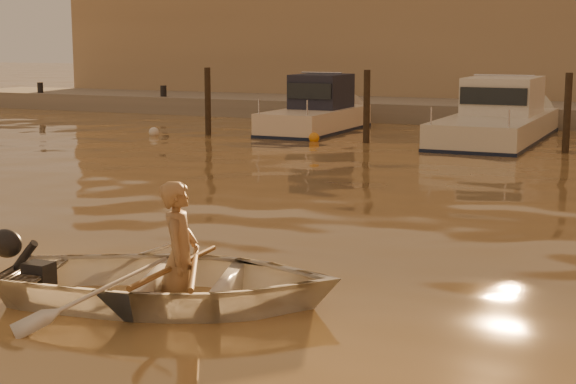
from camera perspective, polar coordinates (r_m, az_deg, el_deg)
The scene contains 14 objects.
ground_plane at distance 9.89m, azimuth 8.39°, elevation -6.71°, with size 160.00×160.00×0.00m, color olive.
dinghy at distance 9.53m, azimuth -7.55°, elevation -5.72°, with size 2.60×3.64×0.75m, color silver.
person at distance 9.44m, azimuth -6.99°, elevation -4.22°, with size 0.60×0.39×1.64m, color #9D764E.
outboard_motor at distance 10.02m, azimuth -15.89°, elevation -5.11°, with size 0.90×0.40×0.70m, color black, non-canonical shape.
oar_port at distance 9.43m, azimuth -6.10°, elevation -4.83°, with size 0.06×0.06×2.10m, color brown.
oar_starboard at distance 9.48m, azimuth -7.28°, elevation -4.78°, with size 0.06×0.06×2.10m, color brown.
moored_boat_1 at distance 27.34m, azimuth 1.76°, elevation 5.23°, with size 1.90×5.77×1.75m, color beige, non-canonical shape.
moored_boat_2 at distance 25.70m, azimuth 13.38°, elevation 4.68°, with size 2.42×8.05×1.75m, color silver, non-canonical shape.
piling_0 at distance 26.47m, azimuth -5.20°, elevation 5.64°, with size 0.18×0.18×2.20m, color #2D2319.
piling_1 at distance 24.39m, azimuth 5.10°, elevation 5.29°, with size 0.18×0.18×2.20m, color #2D2319.
piling_2 at distance 23.17m, azimuth 17.59°, elevation 4.64°, with size 0.18×0.18×2.20m, color #2D2319.
fender_a at distance 26.52m, azimuth -8.67°, elevation 3.84°, with size 0.30×0.30×0.30m, color silver.
fender_b at distance 24.73m, azimuth 1.70°, elevation 3.53°, with size 0.30×0.30×0.30m, color orange.
fender_c at distance 22.63m, azimuth 11.43°, elevation 2.75°, with size 0.30×0.30×0.30m, color silver.
Camera 1 is at (2.59, -9.13, 2.79)m, focal length 55.00 mm.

